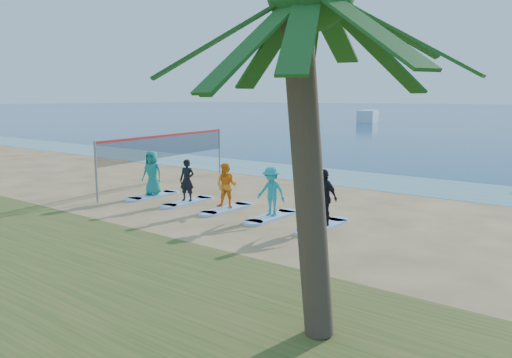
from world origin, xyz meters
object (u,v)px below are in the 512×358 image
Objects in this scene: student_1 at (187,180)px; boat_offshore_a at (368,122)px; surfboard_3 at (271,217)px; student_4 at (323,197)px; student_2 at (226,186)px; student_0 at (152,173)px; surfboard_1 at (187,202)px; volleyball_net at (167,146)px; surfboard_2 at (227,209)px; student_3 at (271,191)px; surfboard_4 at (323,226)px; surfboard_0 at (153,196)px.

boat_offshore_a is at bearing 90.39° from student_1.
student_4 is at bearing 0.00° from surfboard_3.
student_2 is at bearing 180.00° from surfboard_3.
student_0 is 0.86× the size of surfboard_3.
student_1 reaches higher than surfboard_1.
student_4 is at bearing -13.16° from volleyball_net.
surfboard_3 is at bearing -18.87° from student_1.
boat_offshore_a is (-19.32, 63.41, -1.90)m from volleyball_net.
volleyball_net is at bearing 158.01° from surfboard_2.
student_0 is 0.86× the size of surfboard_2.
student_2 is at bearing 177.50° from student_3.
surfboard_2 is at bearing 0.00° from student_2.
surfboard_2 is at bearing -14.18° from student_0.
student_3 is at bearing 180.00° from surfboard_4.
boat_offshore_a is 4.44× the size of student_4.
surfboard_3 is (4.18, 0.00, 0.00)m from surfboard_1.
boat_offshore_a is at bearing 112.44° from surfboard_3.
student_4 is (8.36, 0.00, -0.02)m from student_0.
student_0 reaches higher than surfboard_2.
surfboard_3 is 2.09m from surfboard_4.
student_3 is 0.79× the size of surfboard_4.
student_2 reaches higher than surfboard_3.
student_1 is 4.18m from student_3.
student_0 is 2.09m from student_1.
surfboard_0 is at bearing 180.00° from surfboard_4.
student_0 is at bearing 180.00° from surfboard_2.
boat_offshore_a is 3.73× the size of surfboard_1.
boat_offshore_a is 70.35m from student_2.
boat_offshore_a is 69.63m from surfboard_1.
student_2 reaches higher than surfboard_4.
boat_offshore_a is at bearing 93.44° from student_0.
surfboard_1 is 6.34m from student_4.
boat_offshore_a is 71.12m from student_3.
student_1 is 0.77× the size of surfboard_3.
student_0 is at bearing 162.30° from student_2.
student_1 is (0.00, 0.00, 0.89)m from surfboard_1.
surfboard_4 is at bearing -83.60° from boat_offshore_a.
boat_offshore_a is at bearing 110.87° from surfboard_2.
student_0 is at bearing -89.95° from boat_offshore_a.
volleyball_net is at bearing 161.01° from student_3.
volleyball_net is 4.09× the size of surfboard_1.
student_1 reaches higher than surfboard_4.
surfboard_1 and surfboard_4 have the same top height.
student_1 is at bearing 0.00° from surfboard_1.
volleyball_net is 5.29× the size of student_2.
surfboard_3 is at bearing 180.00° from surfboard_4.
volleyball_net reaches higher than student_0.
student_3 reaches higher than student_2.
student_2 is (0.00, 0.00, 0.89)m from surfboard_2.
surfboard_2 is (2.09, 0.00, 0.00)m from surfboard_1.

